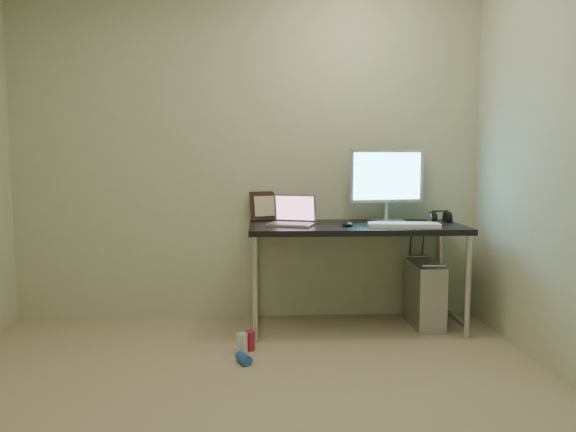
# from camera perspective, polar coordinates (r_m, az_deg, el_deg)

# --- Properties ---
(floor) EXTENTS (3.50, 3.50, 0.00)m
(floor) POSITION_cam_1_polar(r_m,az_deg,el_deg) (2.79, -4.68, -20.11)
(floor) COLOR tan
(floor) RESTS_ON ground
(wall_back) EXTENTS (3.50, 0.02, 2.50)m
(wall_back) POSITION_cam_1_polar(r_m,az_deg,el_deg) (4.25, -4.10, 6.31)
(wall_back) COLOR beige
(wall_back) RESTS_ON ground
(desk) EXTENTS (1.51, 0.66, 0.75)m
(desk) POSITION_cam_1_polar(r_m,az_deg,el_deg) (4.02, 6.89, -2.03)
(desk) COLOR black
(desk) RESTS_ON ground
(tower_computer) EXTENTS (0.20, 0.45, 0.49)m
(tower_computer) POSITION_cam_1_polar(r_m,az_deg,el_deg) (4.23, 13.73, -7.76)
(tower_computer) COLOR #B0AFB4
(tower_computer) RESTS_ON ground
(cable_a) EXTENTS (0.01, 0.16, 0.69)m
(cable_a) POSITION_cam_1_polar(r_m,az_deg,el_deg) (4.43, 12.18, -4.87)
(cable_a) COLOR black
(cable_a) RESTS_ON ground
(cable_b) EXTENTS (0.02, 0.11, 0.71)m
(cable_b) POSITION_cam_1_polar(r_m,az_deg,el_deg) (4.44, 13.37, -5.14)
(cable_b) COLOR black
(cable_b) RESTS_ON ground
(can_red) EXTENTS (0.08, 0.08, 0.12)m
(can_red) POSITION_cam_1_polar(r_m,az_deg,el_deg) (3.67, -3.90, -12.52)
(can_red) COLOR #AA1F3F
(can_red) RESTS_ON ground
(can_white) EXTENTS (0.09, 0.09, 0.13)m
(can_white) POSITION_cam_1_polar(r_m,az_deg,el_deg) (3.61, -4.69, -12.78)
(can_white) COLOR silver
(can_white) RESTS_ON ground
(can_blue) EXTENTS (0.11, 0.13, 0.06)m
(can_blue) POSITION_cam_1_polar(r_m,az_deg,el_deg) (3.46, -4.51, -14.24)
(can_blue) COLOR #2856B3
(can_blue) RESTS_ON ground
(laptop) EXTENTS (0.37, 0.33, 0.21)m
(laptop) POSITION_cam_1_polar(r_m,az_deg,el_deg) (3.94, 0.45, -0.21)
(laptop) COLOR silver
(laptop) RESTS_ON desk
(monitor) EXTENTS (0.57, 0.20, 0.53)m
(monitor) POSITION_cam_1_polar(r_m,az_deg,el_deg) (4.21, 10.01, 3.69)
(monitor) COLOR silver
(monitor) RESTS_ON desk
(keyboard) EXTENTS (0.49, 0.21, 0.03)m
(keyboard) POSITION_cam_1_polar(r_m,az_deg,el_deg) (3.90, 11.69, -0.92)
(keyboard) COLOR white
(keyboard) RESTS_ON desk
(mouse_right) EXTENTS (0.10, 0.12, 0.04)m
(mouse_right) POSITION_cam_1_polar(r_m,az_deg,el_deg) (4.03, 15.06, -0.73)
(mouse_right) COLOR black
(mouse_right) RESTS_ON desk
(mouse_left) EXTENTS (0.10, 0.13, 0.04)m
(mouse_left) POSITION_cam_1_polar(r_m,az_deg,el_deg) (3.90, 6.08, -0.73)
(mouse_left) COLOR black
(mouse_left) RESTS_ON desk
(headphones) EXTENTS (0.16, 0.10, 0.11)m
(headphones) POSITION_cam_1_polar(r_m,az_deg,el_deg) (4.29, 15.18, -0.19)
(headphones) COLOR black
(headphones) RESTS_ON desk
(picture_frame) EXTENTS (0.28, 0.16, 0.22)m
(picture_frame) POSITION_cam_1_polar(r_m,az_deg,el_deg) (4.24, -2.07, 1.04)
(picture_frame) COLOR black
(picture_frame) RESTS_ON desk
(webcam) EXTENTS (0.05, 0.04, 0.13)m
(webcam) POSITION_cam_1_polar(r_m,az_deg,el_deg) (4.22, 0.61, 0.82)
(webcam) COLOR silver
(webcam) RESTS_ON desk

